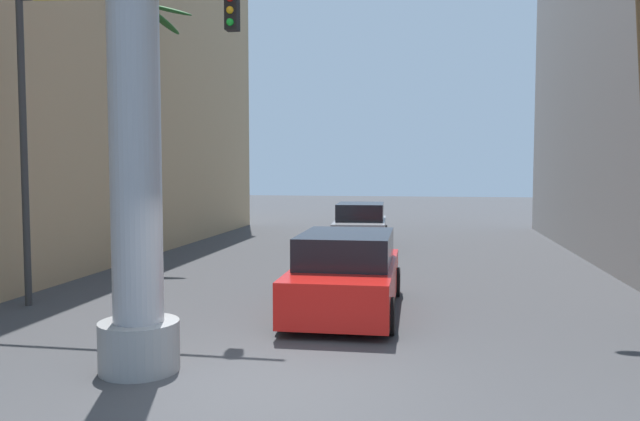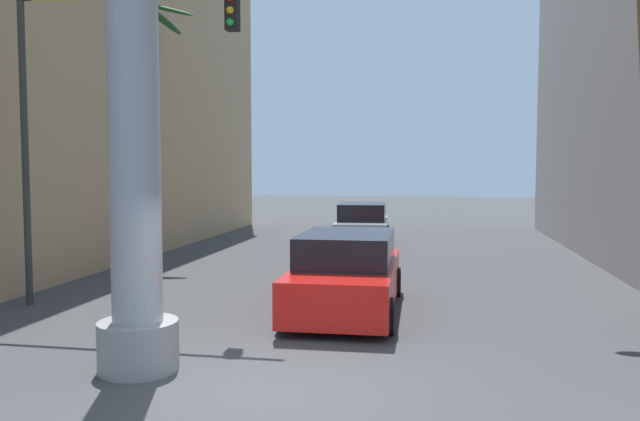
{
  "view_description": "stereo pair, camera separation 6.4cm",
  "coord_description": "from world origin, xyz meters",
  "px_view_note": "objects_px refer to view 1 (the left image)",
  "views": [
    {
      "loc": [
        1.96,
        -7.56,
        2.83
      ],
      "look_at": [
        0.0,
        3.61,
        2.06
      ],
      "focal_mm": 35.0,
      "sensor_mm": 36.0,
      "label": 1
    },
    {
      "loc": [
        2.03,
        -7.55,
        2.83
      ],
      "look_at": [
        0.0,
        3.61,
        2.06
      ],
      "focal_mm": 35.0,
      "sensor_mm": 36.0,
      "label": 2
    }
  ],
  "objects_px": {
    "traffic_light_mast": "(93,87)",
    "palm_tree_mid_left": "(146,89)",
    "car_lead": "(346,274)",
    "street_lamp": "(635,104)",
    "car_far": "(360,226)"
  },
  "relations": [
    {
      "from": "street_lamp",
      "to": "palm_tree_mid_left",
      "type": "height_order",
      "value": "palm_tree_mid_left"
    },
    {
      "from": "street_lamp",
      "to": "traffic_light_mast",
      "type": "xyz_separation_m",
      "value": [
        -10.39,
        -1.35,
        0.39
      ]
    },
    {
      "from": "street_lamp",
      "to": "traffic_light_mast",
      "type": "distance_m",
      "value": 10.49
    },
    {
      "from": "traffic_light_mast",
      "to": "car_lead",
      "type": "height_order",
      "value": "traffic_light_mast"
    },
    {
      "from": "traffic_light_mast",
      "to": "car_lead",
      "type": "xyz_separation_m",
      "value": [
        4.96,
        0.62,
        -3.69
      ]
    },
    {
      "from": "street_lamp",
      "to": "car_far",
      "type": "relative_size",
      "value": 1.53
    },
    {
      "from": "street_lamp",
      "to": "car_far",
      "type": "height_order",
      "value": "street_lamp"
    },
    {
      "from": "car_far",
      "to": "traffic_light_mast",
      "type": "bearing_deg",
      "value": -110.51
    },
    {
      "from": "car_far",
      "to": "palm_tree_mid_left",
      "type": "relative_size",
      "value": 0.54
    },
    {
      "from": "traffic_light_mast",
      "to": "palm_tree_mid_left",
      "type": "relative_size",
      "value": 0.79
    },
    {
      "from": "car_lead",
      "to": "palm_tree_mid_left",
      "type": "distance_m",
      "value": 10.48
    },
    {
      "from": "traffic_light_mast",
      "to": "car_lead",
      "type": "distance_m",
      "value": 6.22
    },
    {
      "from": "traffic_light_mast",
      "to": "car_far",
      "type": "xyz_separation_m",
      "value": [
        4.11,
        10.98,
        -3.7
      ]
    },
    {
      "from": "car_lead",
      "to": "palm_tree_mid_left",
      "type": "height_order",
      "value": "palm_tree_mid_left"
    },
    {
      "from": "traffic_light_mast",
      "to": "palm_tree_mid_left",
      "type": "xyz_separation_m",
      "value": [
        -2.15,
        6.84,
        0.84
      ]
    }
  ]
}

